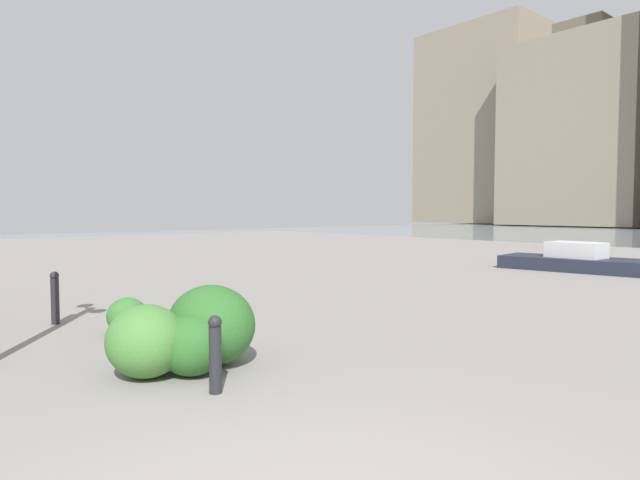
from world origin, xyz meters
name	(u,v)px	position (x,y,z in m)	size (l,w,h in m)	color
building_annex	(581,133)	(27.45, -65.55, 11.31)	(16.27, 11.83, 24.69)	gray
building_highrise	(481,128)	(43.71, -68.97, 14.22)	(17.39, 10.51, 28.44)	gray
bollard_near	(215,353)	(2.55, -0.97, 0.39)	(0.13, 0.13, 0.75)	#232328
bollard_mid	(55,297)	(6.88, -0.64, 0.42)	(0.13, 0.13, 0.81)	#232328
shrub_low	(127,316)	(5.49, -1.22, 0.26)	(0.61, 0.55, 0.52)	#387533
shrub_round	(191,345)	(3.21, -1.05, 0.32)	(0.76, 0.69, 0.65)	#2D6628
shrub_wide	(211,325)	(3.41, -1.40, 0.45)	(1.06, 0.95, 0.90)	#2D6628
shrub_tall	(146,341)	(3.45, -0.66, 0.38)	(0.89, 0.80, 0.76)	#477F38
boat	(576,263)	(5.01, -14.13, 0.21)	(4.23, 2.16, 0.95)	#1E2333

